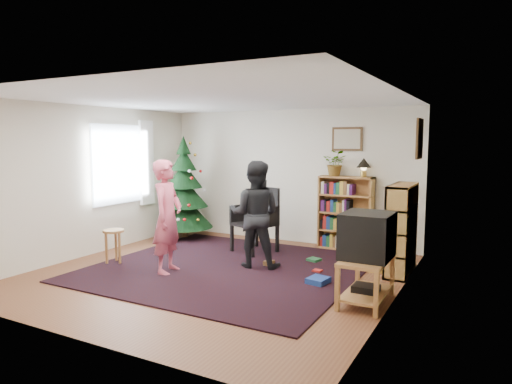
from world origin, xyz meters
The scene contains 23 objects.
floor centered at (0.00, 0.00, 0.00)m, with size 5.00×5.00×0.00m, color brown.
ceiling centered at (0.00, 0.00, 2.50)m, with size 5.00×5.00×0.00m, color white.
wall_back centered at (0.00, 2.50, 1.25)m, with size 5.00×0.02×2.50m, color silver.
wall_front centered at (0.00, -2.50, 1.25)m, with size 5.00×0.02×2.50m, color silver.
wall_left centered at (-2.50, 0.00, 1.25)m, with size 0.02×5.00×2.50m, color silver.
wall_right centered at (2.50, 0.00, 1.25)m, with size 0.02×5.00×2.50m, color silver.
rug centered at (0.00, 0.30, 0.01)m, with size 3.80×3.60×0.02m, color black.
window_pane centered at (-2.47, 0.60, 1.50)m, with size 0.04×1.20×1.40m, color silver.
curtain centered at (-2.43, 1.30, 1.50)m, with size 0.06×0.35×1.60m, color white.
picture_back centered at (1.15, 2.48, 1.95)m, with size 0.55×0.03×0.42m.
picture_right centered at (2.48, 1.75, 1.95)m, with size 0.03×0.50×0.60m.
christmas_tree centered at (-1.89, 1.76, 0.84)m, with size 1.11×1.11×2.02m.
bookshelf_back centered at (1.19, 2.34, 0.66)m, with size 0.95×0.30×1.30m.
bookshelf_right centered at (2.34, 1.30, 0.66)m, with size 0.30×0.95×1.30m.
tv_stand centered at (2.22, -0.17, 0.32)m, with size 0.50×0.90×0.55m.
crt_tv centered at (2.22, -0.17, 0.82)m, with size 0.57×0.62×0.54m.
armchair centered at (-0.11, 1.48, 0.61)m, with size 0.80×0.81×1.12m.
stool centered at (-1.71, -0.31, 0.42)m, with size 0.32×0.32×0.54m.
person_standing centered at (-0.66, -0.29, 0.83)m, with size 0.60×0.40×1.65m, color #D0536C.
person_by_chair centered at (0.32, 0.57, 0.81)m, with size 0.79×0.62×1.63m, color black.
potted_plant centered at (0.99, 2.34, 1.53)m, with size 0.41×0.35×0.45m, color gray.
table_lamp centered at (1.49, 2.34, 1.52)m, with size 0.25×0.25×0.33m.
floor_clutter centered at (1.26, 0.82, 0.04)m, with size 1.73×1.24×0.08m.
Camera 1 is at (3.54, -5.42, 1.93)m, focal length 32.00 mm.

